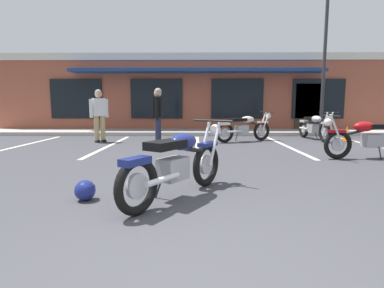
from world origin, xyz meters
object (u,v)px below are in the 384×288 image
at_px(motorcycle_foreground_classic, 178,163).
at_px(motorcycle_blue_standard, 314,126).
at_px(person_in_shorts_foreground, 158,113).
at_px(traffic_cone, 347,133).
at_px(person_in_black_shirt, 99,113).
at_px(helmet_on_pavement, 85,190).
at_px(parking_lot_lamp_post, 327,43).
at_px(motorcycle_silver_naked, 368,138).
at_px(motorcycle_red_sportbike, 244,127).

height_order(motorcycle_foreground_classic, motorcycle_blue_standard, same).
distance_m(person_in_shorts_foreground, traffic_cone, 6.21).
bearing_deg(person_in_black_shirt, helmet_on_pavement, -74.28).
distance_m(traffic_cone, parking_lot_lamp_post, 3.42).
relative_size(motorcycle_foreground_classic, helmet_on_pavement, 7.09).
bearing_deg(helmet_on_pavement, motorcycle_silver_naked, 30.21).
bearing_deg(helmet_on_pavement, parking_lot_lamp_post, 51.26).
height_order(helmet_on_pavement, traffic_cone, traffic_cone).
distance_m(person_in_black_shirt, person_in_shorts_foreground, 2.13).
bearing_deg(parking_lot_lamp_post, person_in_shorts_foreground, -157.12).
bearing_deg(motorcycle_silver_naked, motorcycle_foreground_classic, -144.31).
height_order(motorcycle_foreground_classic, person_in_black_shirt, person_in_black_shirt).
relative_size(person_in_black_shirt, person_in_shorts_foreground, 1.00).
distance_m(motorcycle_silver_naked, motorcycle_blue_standard, 3.64).
bearing_deg(parking_lot_lamp_post, traffic_cone, -77.62).
height_order(motorcycle_silver_naked, traffic_cone, motorcycle_silver_naked).
distance_m(motorcycle_foreground_classic, motorcycle_silver_naked, 5.01).
relative_size(motorcycle_foreground_classic, motorcycle_red_sportbike, 0.94).
relative_size(person_in_black_shirt, helmet_on_pavement, 6.44).
xyz_separation_m(motorcycle_blue_standard, person_in_black_shirt, (-7.11, -0.74, 0.49)).
bearing_deg(motorcycle_red_sportbike, person_in_black_shirt, -177.24).
height_order(helmet_on_pavement, parking_lot_lamp_post, parking_lot_lamp_post).
bearing_deg(motorcycle_silver_naked, traffic_cone, 70.60).
xyz_separation_m(motorcycle_foreground_classic, motorcycle_red_sportbike, (1.82, 6.04, 0.00)).
relative_size(motorcycle_red_sportbike, motorcycle_silver_naked, 0.93).
bearing_deg(motorcycle_silver_naked, person_in_black_shirt, 157.25).
bearing_deg(parking_lot_lamp_post, motorcycle_foreground_classic, -123.40).
height_order(traffic_cone, parking_lot_lamp_post, parking_lot_lamp_post).
bearing_deg(person_in_black_shirt, parking_lot_lamp_post, 11.95).
distance_m(motorcycle_silver_naked, traffic_cone, 3.43).
relative_size(helmet_on_pavement, traffic_cone, 0.49).
xyz_separation_m(person_in_shorts_foreground, parking_lot_lamp_post, (5.78, 2.44, 2.46)).
distance_m(helmet_on_pavement, traffic_cone, 8.94).
xyz_separation_m(person_in_shorts_foreground, helmet_on_pavement, (-0.30, -5.14, -0.82)).
bearing_deg(helmet_on_pavement, motorcycle_foreground_classic, 6.10).
xyz_separation_m(helmet_on_pavement, traffic_cone, (6.37, 6.28, 0.13)).
xyz_separation_m(motorcycle_red_sportbike, helmet_on_pavement, (-2.98, -6.16, -0.33)).
xyz_separation_m(motorcycle_red_sportbike, person_in_shorts_foreground, (-2.68, -1.02, 0.49)).
relative_size(motorcycle_red_sportbike, helmet_on_pavement, 7.52).
relative_size(motorcycle_red_sportbike, person_in_shorts_foreground, 1.17).
relative_size(helmet_on_pavement, parking_lot_lamp_post, 0.05).
bearing_deg(motorcycle_red_sportbike, motorcycle_foreground_classic, -106.74).
distance_m(person_in_black_shirt, traffic_cone, 8.08).
bearing_deg(motorcycle_blue_standard, traffic_cone, -23.49).
xyz_separation_m(motorcycle_silver_naked, parking_lot_lamp_post, (0.85, 4.54, 2.94)).
distance_m(motorcycle_foreground_classic, person_in_black_shirt, 6.49).
relative_size(motorcycle_silver_naked, helmet_on_pavement, 8.11).
distance_m(motorcycle_blue_standard, parking_lot_lamp_post, 3.15).
height_order(motorcycle_foreground_classic, parking_lot_lamp_post, parking_lot_lamp_post).
height_order(motorcycle_blue_standard, person_in_shorts_foreground, person_in_shorts_foreground).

